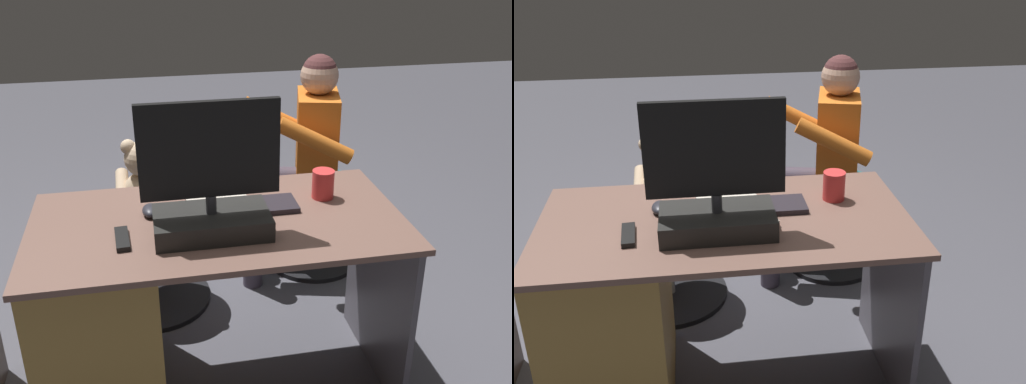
# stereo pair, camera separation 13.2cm
# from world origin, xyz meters

# --- Properties ---
(ground_plane) EXTENTS (10.00, 10.00, 0.00)m
(ground_plane) POSITION_xyz_m (0.00, 0.00, 0.00)
(ground_plane) COLOR #494952
(desk) EXTENTS (1.32, 0.70, 0.74)m
(desk) POSITION_xyz_m (0.35, 0.36, 0.39)
(desk) COLOR brown
(desk) RESTS_ON ground_plane
(monitor) EXTENTS (0.46, 0.23, 0.46)m
(monitor) POSITION_xyz_m (0.03, 0.44, 0.87)
(monitor) COLOR black
(monitor) RESTS_ON desk
(keyboard) EXTENTS (0.42, 0.14, 0.02)m
(keyboard) POSITION_xyz_m (-0.09, 0.29, 0.75)
(keyboard) COLOR #252026
(keyboard) RESTS_ON desk
(computer_mouse) EXTENTS (0.06, 0.10, 0.04)m
(computer_mouse) POSITION_xyz_m (0.23, 0.27, 0.76)
(computer_mouse) COLOR #25262D
(computer_mouse) RESTS_ON desk
(cup) EXTENTS (0.08, 0.08, 0.11)m
(cup) POSITION_xyz_m (-0.42, 0.25, 0.79)
(cup) COLOR red
(cup) RESTS_ON desk
(tv_remote) EXTENTS (0.05, 0.15, 0.02)m
(tv_remote) POSITION_xyz_m (0.33, 0.45, 0.75)
(tv_remote) COLOR black
(tv_remote) RESTS_ON desk
(notebook_binder) EXTENTS (0.28, 0.34, 0.02)m
(notebook_binder) POSITION_xyz_m (-0.04, 0.32, 0.75)
(notebook_binder) COLOR beige
(notebook_binder) RESTS_ON desk
(office_chair_teddy) EXTENTS (0.56, 0.56, 0.48)m
(office_chair_teddy) POSITION_xyz_m (0.25, -0.28, 0.27)
(office_chair_teddy) COLOR black
(office_chair_teddy) RESTS_ON ground_plane
(teddy_bear) EXTENTS (0.25, 0.26, 0.36)m
(teddy_bear) POSITION_xyz_m (0.25, -0.29, 0.64)
(teddy_bear) COLOR #D1B28F
(teddy_bear) RESTS_ON office_chair_teddy
(visitor_chair) EXTENTS (0.51, 0.51, 0.48)m
(visitor_chair) POSITION_xyz_m (-0.62, -0.50, 0.28)
(visitor_chair) COLOR black
(visitor_chair) RESTS_ON ground_plane
(person) EXTENTS (0.60, 0.55, 1.13)m
(person) POSITION_xyz_m (-0.53, -0.47, 0.67)
(person) COLOR orange
(person) RESTS_ON ground_plane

